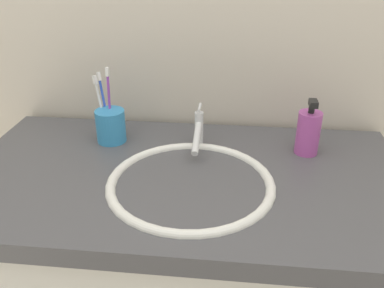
{
  "coord_description": "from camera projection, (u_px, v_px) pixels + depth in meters",
  "views": [
    {
      "loc": [
        0.11,
        -0.85,
        1.35
      ],
      "look_at": [
        0.02,
        -0.02,
        0.92
      ],
      "focal_mm": 37.97,
      "sensor_mm": 36.0,
      "label": 1
    }
  ],
  "objects": [
    {
      "name": "sink_basin",
      "position": [
        191.0,
        194.0,
        0.97
      ],
      "size": [
        0.4,
        0.4,
        0.1
      ],
      "color": "white",
      "rests_on": "vanity_counter"
    },
    {
      "name": "faucet",
      "position": [
        198.0,
        131.0,
        1.1
      ],
      "size": [
        0.02,
        0.16,
        0.11
      ],
      "color": "silver",
      "rests_on": "sink_basin"
    },
    {
      "name": "toothbrush_cup",
      "position": [
        111.0,
        126.0,
        1.14
      ],
      "size": [
        0.08,
        0.08,
        0.09
      ],
      "primitive_type": "cylinder",
      "color": "#338CCC",
      "rests_on": "vanity_counter"
    },
    {
      "name": "toothbrush_white",
      "position": [
        100.0,
        103.0,
        1.14
      ],
      "size": [
        0.04,
        0.03,
        0.18
      ],
      "color": "white",
      "rests_on": "toothbrush_cup"
    },
    {
      "name": "toothbrush_purple",
      "position": [
        109.0,
        99.0,
        1.12
      ],
      "size": [
        0.01,
        0.03,
        0.2
      ],
      "color": "purple",
      "rests_on": "toothbrush_cup"
    },
    {
      "name": "toothbrush_blue",
      "position": [
        104.0,
        101.0,
        1.14
      ],
      "size": [
        0.04,
        0.05,
        0.18
      ],
      "color": "blue",
      "rests_on": "toothbrush_cup"
    },
    {
      "name": "soap_dispenser",
      "position": [
        308.0,
        132.0,
        1.07
      ],
      "size": [
        0.06,
        0.06,
        0.15
      ],
      "color": "#B24CA5",
      "rests_on": "vanity_counter"
    }
  ]
}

